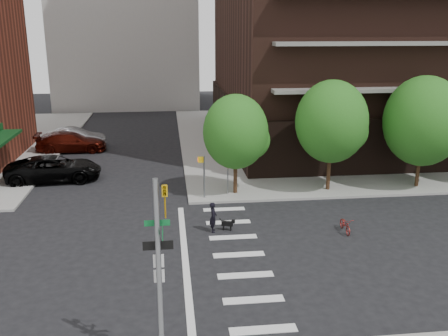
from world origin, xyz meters
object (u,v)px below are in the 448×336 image
at_px(traffic_signal, 161,288).
at_px(parked_car_maroon, 71,142).
at_px(parked_car_black, 54,169).
at_px(scooter, 345,225).
at_px(dog_walker, 213,217).
at_px(parked_car_silver, 74,138).

relative_size(traffic_signal, parked_car_maroon, 1.05).
bearing_deg(traffic_signal, parked_car_maroon, 105.13).
height_order(parked_car_black, scooter, parked_car_black).
distance_m(parked_car_maroon, dog_walker, 20.93).
bearing_deg(traffic_signal, parked_car_silver, 104.39).
bearing_deg(dog_walker, traffic_signal, 170.89).
bearing_deg(dog_walker, parked_car_silver, 32.18).
xyz_separation_m(traffic_signal, parked_car_black, (-7.45, 20.32, -1.83)).
xyz_separation_m(parked_car_maroon, dog_walker, (10.28, -18.23, -0.04)).
relative_size(traffic_signal, scooter, 3.95).
relative_size(scooter, dog_walker, 0.96).
relative_size(parked_car_maroon, parked_car_silver, 1.09).
bearing_deg(dog_walker, scooter, -92.31).
distance_m(traffic_signal, scooter, 13.52).
bearing_deg(dog_walker, parked_car_black, 49.83).
distance_m(scooter, dog_walker, 6.82).
bearing_deg(parked_car_maroon, traffic_signal, -167.30).
xyz_separation_m(scooter, dog_walker, (-6.76, 0.83, 0.39)).
xyz_separation_m(parked_car_black, parked_car_silver, (-0.28, 9.82, -0.01)).
height_order(parked_car_black, parked_car_silver, parked_car_black).
relative_size(parked_car_maroon, dog_walker, 3.62).
relative_size(parked_car_silver, scooter, 3.45).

